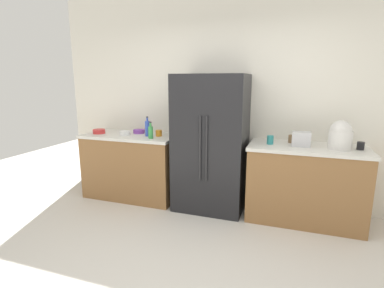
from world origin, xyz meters
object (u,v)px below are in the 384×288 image
toaster (301,139)px  bowl_b (99,131)px  bowl_c (139,131)px  cup_a (159,133)px  cup_c (361,146)px  rice_cooker (340,135)px  bowl_a (125,133)px  refrigerator (211,143)px  bottle_b (151,132)px  bottle_a (147,128)px  cup_b (270,140)px  cup_d (291,139)px

toaster → bowl_b: bearing=-178.7°
toaster → bowl_c: (-2.25, 0.15, -0.06)m
cup_a → cup_c: cup_c is taller
rice_cooker → bowl_c: size_ratio=1.94×
bowl_a → rice_cooker: bearing=0.3°
refrigerator → cup_c: size_ratio=20.07×
refrigerator → bottle_b: 0.82m
bowl_a → bottle_a: bearing=4.0°
cup_c → toaster: bearing=-178.8°
rice_cooker → cup_b: bearing=178.7°
bottle_a → cup_b: bottle_a is taller
bottle_a → cup_c: size_ratio=3.12×
cup_c → bowl_c: bearing=177.2°
cup_c → bottle_b: bearing=-176.1°
bottle_a → refrigerator: bearing=1.2°
bowl_a → bowl_c: 0.23m
refrigerator → bowl_a: size_ratio=11.16×
toaster → bottle_b: bottle_b is taller
cup_b → bowl_b: size_ratio=0.61×
refrigerator → bowl_b: refrigerator is taller
cup_a → cup_d: size_ratio=0.92×
bottle_a → bowl_b: size_ratio=1.56×
refrigerator → toaster: 1.11m
rice_cooker → bowl_a: size_ratio=2.07×
refrigerator → cup_c: refrigerator is taller
rice_cooker → bowl_a: bearing=-179.7°
bottle_a → bottle_b: bottle_a is taller
bottle_a → cup_b: bearing=0.2°
bowl_b → bowl_c: size_ratio=1.04×
bowl_c → cup_a: bearing=-17.6°
toaster → cup_c: size_ratio=2.37×
cup_b → bowl_a: cup_b is taller
bottle_b → cup_c: bearing=3.9°
rice_cooker → bottle_b: bearing=-176.8°
toaster → bowl_c: toaster is taller
cup_c → bowl_b: 3.42m
refrigerator → toaster: size_ratio=8.46×
cup_d → bowl_b: 2.69m
toaster → bottle_b: bearing=-175.2°
bottle_a → rice_cooker: bearing=-0.3°
cup_b → bottle_a: bearing=-179.8°
rice_cooker → cup_b: 0.77m
rice_cooker → cup_c: size_ratio=3.73×
rice_cooker → bottle_a: size_ratio=1.19×
refrigerator → bottle_b: size_ratio=7.80×
cup_d → bowl_c: 2.14m
cup_b → bowl_b: cup_b is taller
refrigerator → cup_d: (0.99, 0.16, 0.09)m
refrigerator → bottle_a: size_ratio=6.43×
toaster → bottle_a: 2.02m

